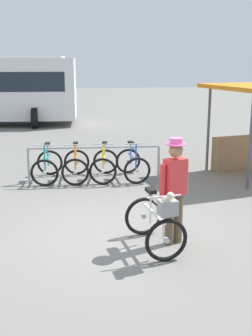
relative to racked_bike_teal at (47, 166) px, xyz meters
The scene contains 8 objects.
ground_plane 3.76m from the racked_bike_teal, 71.25° to the right, with size 80.00×80.00×0.00m, color slate.
bike_rack_rail 1.21m from the racked_bike_teal, 13.63° to the right, with size 3.20×0.33×0.88m.
racked_bike_teal is the anchor object (origin of this frame).
racked_bike_orange 0.70m from the racked_bike_teal, ahead, with size 0.76×1.14×0.97m.
racked_bike_yellow 1.40m from the racked_bike_teal, ahead, with size 0.86×1.22×0.98m.
racked_bike_blue 2.10m from the racked_bike_teal, ahead, with size 0.70×1.14×0.98m.
featured_bicycle 4.61m from the racked_bike_teal, 68.47° to the right, with size 0.78×1.24×1.09m.
person_with_featured_bike 4.59m from the racked_bike_teal, 63.64° to the right, with size 0.50×0.32×1.72m.
Camera 1 is at (-1.02, -6.59, 2.85)m, focal length 44.80 mm.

